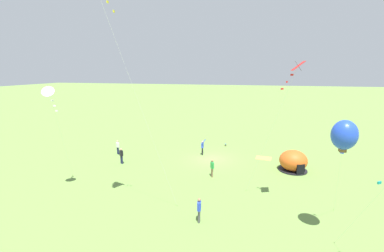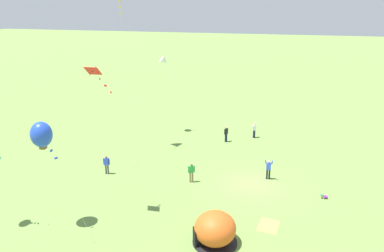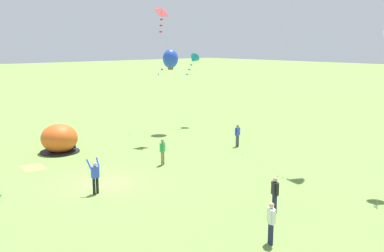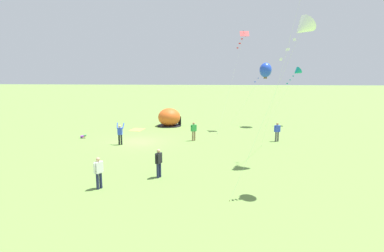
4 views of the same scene
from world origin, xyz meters
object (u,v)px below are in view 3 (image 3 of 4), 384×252
object	(u,v)px
person_near_tent	(271,221)
kite_teal	(194,59)
kite_blue	(170,59)
person_flying_kite	(95,175)
person_far_back	(275,193)
person_with_toddler	(237,134)
person_strolling	(163,150)
popup_tent	(59,139)
kite_red	(162,17)

from	to	relation	value
person_near_tent	kite_teal	xyz separation A→B (m)	(-21.72, 15.14, 5.33)
person_near_tent	kite_blue	distance (m)	24.15
kite_blue	person_near_tent	bearing A→B (deg)	-29.03
person_flying_kite	person_far_back	xyz separation A→B (m)	(7.92, 4.99, -0.03)
person_with_toddler	person_strolling	bearing A→B (deg)	-87.14
person_far_back	person_with_toddler	bearing A→B (deg)	140.32
person_strolling	popup_tent	bearing A→B (deg)	-155.18
person_flying_kite	kite_teal	world-z (taller)	kite_teal
person_strolling	person_flying_kite	world-z (taller)	person_flying_kite
person_with_toddler	kite_blue	distance (m)	9.76
person_flying_kite	kite_teal	xyz separation A→B (m)	(-11.77, 17.33, 5.29)
person_flying_kite	kite_red	bearing A→B (deg)	127.12
person_near_tent	person_far_back	bearing A→B (deg)	125.96
popup_tent	person_far_back	world-z (taller)	popup_tent
person_far_back	kite_blue	world-z (taller)	kite_blue
person_near_tent	kite_red	distance (m)	21.97
person_with_toddler	person_flying_kite	distance (m)	13.92
popup_tent	person_strolling	distance (m)	8.43
person_flying_kite	person_with_toddler	bearing A→B (deg)	100.61
person_with_toddler	kite_blue	size ratio (longest dim) A/B	0.24
popup_tent	kite_blue	bearing A→B (deg)	94.04
person_with_toddler	kite_red	xyz separation A→B (m)	(-5.63, -2.85, 8.90)
kite_red	popup_tent	bearing A→B (deg)	-101.33
popup_tent	person_flying_kite	world-z (taller)	popup_tent
person_near_tent	person_flying_kite	world-z (taller)	person_flying_kite
popup_tent	person_with_toddler	distance (m)	13.24
popup_tent	kite_teal	distance (m)	15.76
person_near_tent	person_flying_kite	bearing A→B (deg)	-167.55
kite_blue	kite_teal	xyz separation A→B (m)	(-1.16, 3.73, -0.18)
kite_blue	kite_teal	size ratio (longest dim) A/B	1.06
person_strolling	kite_teal	bearing A→B (deg)	130.62
popup_tent	kite_teal	size ratio (longest dim) A/B	0.41
kite_red	kite_blue	world-z (taller)	kite_red
kite_red	person_with_toddler	bearing A→B (deg)	26.88
person_flying_kite	person_strolling	bearing A→B (deg)	109.55
person_strolling	person_flying_kite	distance (m)	6.53
kite_teal	person_with_toddler	bearing A→B (deg)	-21.63
person_strolling	person_flying_kite	xyz separation A→B (m)	(2.19, -6.15, 0.03)
person_near_tent	person_with_toddler	xyz separation A→B (m)	(-12.50, 11.49, 0.00)
person_with_toddler	kite_teal	distance (m)	11.25
person_flying_kite	kite_red	size ratio (longest dim) A/B	0.18
person_with_toddler	person_far_back	size ratio (longest dim) A/B	1.00
popup_tent	kite_teal	xyz separation A→B (m)	(-1.93, 14.72, 5.29)
person_strolling	person_far_back	bearing A→B (deg)	-6.59
person_with_toddler	kite_red	world-z (taller)	kite_red
kite_blue	person_far_back	bearing A→B (deg)	-24.94
kite_red	person_far_back	bearing A→B (deg)	-19.92
kite_blue	person_flying_kite	bearing A→B (deg)	-52.03
person_with_toddler	kite_red	distance (m)	10.91
person_strolling	kite_blue	world-z (taller)	kite_blue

